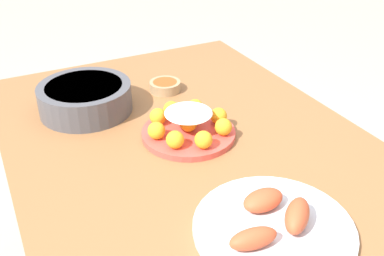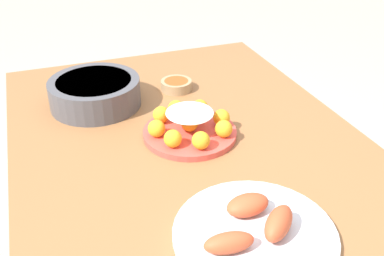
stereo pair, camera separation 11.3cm
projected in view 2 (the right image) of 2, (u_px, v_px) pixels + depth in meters
dining_table at (194, 180)px, 1.19m from camera, size 1.30×0.89×0.77m
cake_plate at (189, 126)px, 1.17m from camera, size 0.25×0.25×0.08m
serving_bowl at (95, 92)px, 1.31m from camera, size 0.26×0.26×0.08m
sauce_bowl at (176, 85)px, 1.41m from camera, size 0.10×0.10×0.03m
seafood_platter at (254, 231)px, 0.86m from camera, size 0.32×0.32×0.06m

